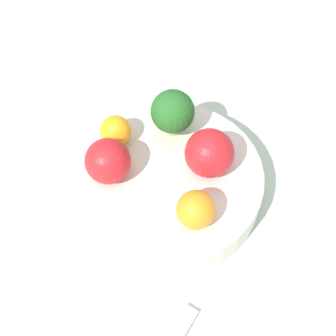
# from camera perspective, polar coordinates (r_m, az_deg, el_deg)

# --- Properties ---
(ground_plane) EXTENTS (6.00, 6.00, 0.00)m
(ground_plane) POSITION_cam_1_polar(r_m,az_deg,el_deg) (0.62, -0.00, -4.00)
(ground_plane) COLOR gray
(table_surface) EXTENTS (1.20, 1.20, 0.02)m
(table_surface) POSITION_cam_1_polar(r_m,az_deg,el_deg) (0.61, -0.00, -3.51)
(table_surface) COLOR #B2C6B2
(table_surface) RESTS_ON ground_plane
(bowl) EXTENTS (0.23, 0.23, 0.04)m
(bowl) POSITION_cam_1_polar(r_m,az_deg,el_deg) (0.58, -0.00, -1.83)
(bowl) COLOR silver
(bowl) RESTS_ON table_surface
(broccoli) EXTENTS (0.05, 0.05, 0.07)m
(broccoli) POSITION_cam_1_polar(r_m,az_deg,el_deg) (0.58, 0.57, 6.84)
(broccoli) COLOR #8CB76B
(broccoli) RESTS_ON bowl
(apple_red) EXTENTS (0.06, 0.06, 0.06)m
(apple_red) POSITION_cam_1_polar(r_m,az_deg,el_deg) (0.55, 5.09, 1.76)
(apple_red) COLOR red
(apple_red) RESTS_ON bowl
(apple_green) EXTENTS (0.05, 0.05, 0.05)m
(apple_green) POSITION_cam_1_polar(r_m,az_deg,el_deg) (0.55, -7.33, 0.84)
(apple_green) COLOR red
(apple_green) RESTS_ON bowl
(orange_front) EXTENTS (0.04, 0.04, 0.04)m
(orange_front) POSITION_cam_1_polar(r_m,az_deg,el_deg) (0.51, 3.42, -5.10)
(orange_front) COLOR orange
(orange_front) RESTS_ON bowl
(orange_back) EXTENTS (0.04, 0.04, 0.04)m
(orange_back) POSITION_cam_1_polar(r_m,az_deg,el_deg) (0.58, -6.41, 4.50)
(orange_back) COLOR orange
(orange_back) RESTS_ON bowl
(spoon) EXTENTS (0.05, 0.06, 0.01)m
(spoon) POSITION_cam_1_polar(r_m,az_deg,el_deg) (0.53, 1.14, -19.56)
(spoon) COLOR silver
(spoon) RESTS_ON table_surface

